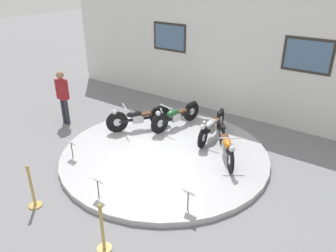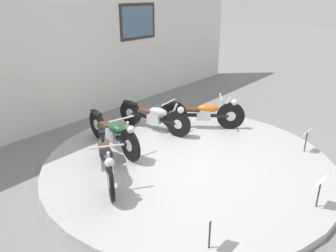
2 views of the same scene
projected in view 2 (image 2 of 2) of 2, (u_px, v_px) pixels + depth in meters
name	position (u px, v px, depth m)	size (l,w,h in m)	color
ground_plane	(188.00, 165.00, 6.45)	(60.00, 60.00, 0.00)	slate
display_platform	(188.00, 162.00, 6.42)	(5.53, 5.53, 0.13)	#ADADB2
back_wall	(65.00, 37.00, 7.84)	(14.00, 0.22, 4.31)	silver
motorcycle_black	(106.00, 158.00, 5.57)	(1.19, 1.69, 0.81)	black
motorcycle_green	(113.00, 132.00, 6.64)	(0.59, 1.96, 0.80)	black
motorcycle_silver	(155.00, 116.00, 7.55)	(0.54, 1.95, 0.78)	black
motorcycle_orange	(204.00, 113.00, 7.69)	(1.21, 1.66, 0.80)	black
info_placard_front_left	(210.00, 224.00, 4.02)	(0.26, 0.11, 0.51)	#333338
info_placard_front_centre	(320.00, 186.00, 4.83)	(0.26, 0.11, 0.51)	#333338
info_placard_front_right	(307.00, 135.00, 6.55)	(0.26, 0.11, 0.51)	#333338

